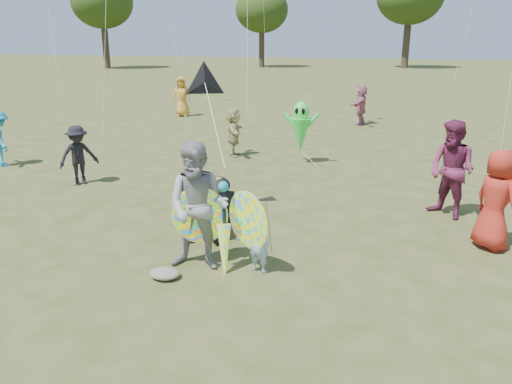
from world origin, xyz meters
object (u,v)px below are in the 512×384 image
crowd_g (182,97)px  crowd_j (361,105)px  crowd_a (496,200)px  crowd_e (452,170)px  jogging_stroller (213,202)px  child_girl (259,243)px  butterfly_kite (224,228)px  adult_man (198,207)px  alien_kite (301,129)px  crowd_b (78,155)px  crowd_i (1,139)px  crowd_d (234,132)px

crowd_g → crowd_j: 7.86m
crowd_a → crowd_g: size_ratio=0.98×
crowd_e → jogging_stroller: crowd_e is taller
child_girl → crowd_j: (0.36, 13.93, 0.33)m
butterfly_kite → crowd_j: bearing=86.3°
adult_man → butterfly_kite: size_ratio=1.14×
crowd_j → butterfly_kite: (-0.89, -13.98, -0.14)m
jogging_stroller → alien_kite: bearing=95.1°
crowd_j → crowd_g: bearing=-79.5°
crowd_b → crowd_i: crowd_i is taller
crowd_b → crowd_d: size_ratio=1.00×
crowd_b → jogging_stroller: crowd_b is taller
crowd_a → crowd_e: size_ratio=0.88×
crowd_i → crowd_j: crowd_j is taller
crowd_a → crowd_b: bearing=44.1°
child_girl → crowd_d: crowd_d is taller
alien_kite → crowd_i: bearing=-162.2°
child_girl → adult_man: size_ratio=0.48×
crowd_g → butterfly_kite: 15.69m
crowd_b → crowd_g: crowd_g is taller
crowd_j → butterfly_kite: bearing=7.5°
crowd_j → jogging_stroller: crowd_j is taller
adult_man → butterfly_kite: (0.38, 0.05, -0.32)m
crowd_j → jogging_stroller: size_ratio=1.48×
crowd_j → crowd_e: bearing=24.9°
crowd_d → jogging_stroller: (1.61, -6.03, -0.10)m
crowd_i → jogging_stroller: 8.02m
child_girl → crowd_e: (2.94, 3.38, 0.49)m
child_girl → crowd_a: (3.53, 1.95, 0.38)m
crowd_d → crowd_g: size_ratio=0.83×
crowd_d → child_girl: bearing=-172.6°
crowd_d → crowd_e: 6.92m
alien_kite → adult_man: bearing=-91.6°
crowd_j → crowd_b: bearing=-17.7°
crowd_d → crowd_g: (-4.70, 6.77, 0.15)m
adult_man → crowd_d: (-1.88, 7.34, -0.27)m
adult_man → crowd_e: adult_man is taller
crowd_e → butterfly_kite: 4.89m
crowd_d → crowd_j: bearing=-39.1°
adult_man → jogging_stroller: size_ratio=1.81×
adult_man → alien_kite: adult_man is taller
crowd_e → crowd_i: bearing=-143.0°
crowd_d → alien_kite: bearing=-113.5°
adult_man → crowd_i: adult_man is taller
crowd_a → alien_kite: alien_kite is taller
crowd_g → crowd_d: bearing=-67.0°
crowd_b → crowd_i: size_ratio=0.94×
crowd_b → crowd_e: size_ratio=0.74×
crowd_e → butterfly_kite: bearing=-93.5°
crowd_b → crowd_d: (2.64, 3.86, 0.00)m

